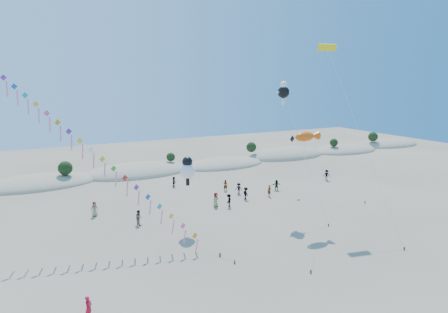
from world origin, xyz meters
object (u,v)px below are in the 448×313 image
Objects in this scene: fish_kite at (307,137)px; parafoil_kite at (328,51)px; kite_train at (65,129)px; flyer_foreground at (88,307)px.

fish_kite is 0.52× the size of parafoil_kite.
kite_train is 1.11× the size of parafoil_kite.
flyer_foreground is at bearing -162.55° from fish_kite.
parafoil_kite is 12.44× the size of flyer_foreground.
fish_kite is 10.73m from parafoil_kite.
kite_train is 30.00m from parafoil_kite.
kite_train reaches higher than flyer_foreground.
parafoil_kite reaches higher than flyer_foreground.
fish_kite is 27.19m from flyer_foreground.
fish_kite is at bearing -152.21° from parafoil_kite.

